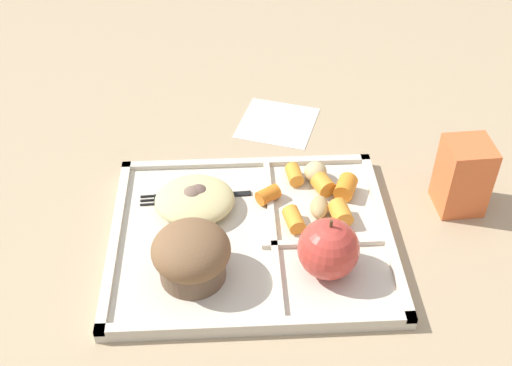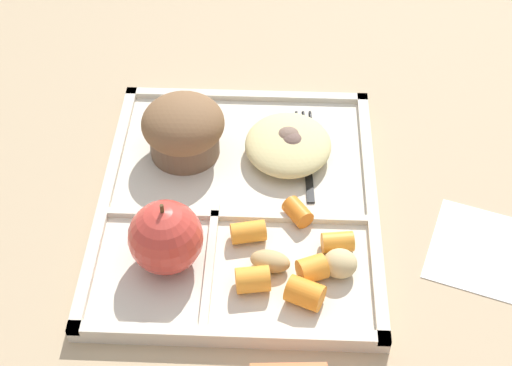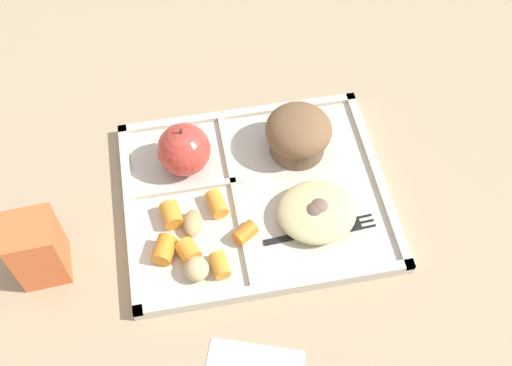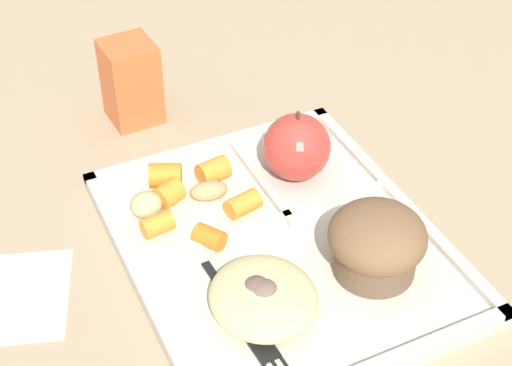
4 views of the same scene
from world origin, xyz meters
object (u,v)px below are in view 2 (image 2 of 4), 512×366
(bran_muffin, at_px, (183,129))
(lunch_tray, at_px, (239,203))
(green_apple, at_px, (166,237))
(plastic_fork, at_px, (306,148))

(bran_muffin, bearing_deg, lunch_tray, -138.28)
(lunch_tray, bearing_deg, green_apple, 143.26)
(lunch_tray, xyz_separation_m, bran_muffin, (0.07, 0.06, 0.04))
(lunch_tray, xyz_separation_m, plastic_fork, (0.08, -0.07, 0.01))
(lunch_tray, xyz_separation_m, green_apple, (-0.08, 0.06, 0.04))
(green_apple, bearing_deg, lunch_tray, -36.74)
(lunch_tray, distance_m, bran_muffin, 0.10)
(bran_muffin, bearing_deg, green_apple, 180.00)
(green_apple, distance_m, plastic_fork, 0.22)
(lunch_tray, relative_size, green_apple, 4.33)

